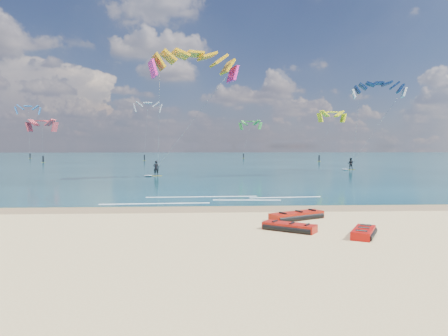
% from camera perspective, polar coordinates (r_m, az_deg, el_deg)
% --- Properties ---
extents(ground, '(320.00, 320.00, 0.00)m').
position_cam_1_polar(ground, '(59.01, -3.05, -0.26)').
color(ground, tan).
rests_on(ground, ground).
extents(wet_sand_strip, '(320.00, 2.40, 0.01)m').
position_cam_1_polar(wet_sand_strip, '(22.18, -3.39, -5.88)').
color(wet_sand_strip, brown).
rests_on(wet_sand_strip, ground).
extents(sea, '(320.00, 200.00, 0.04)m').
position_cam_1_polar(sea, '(122.96, -2.94, 1.51)').
color(sea, '#0A2D37').
rests_on(sea, ground).
extents(packed_kite_left, '(3.17, 2.37, 0.41)m').
position_cam_1_polar(packed_kite_left, '(19.41, 10.34, -7.24)').
color(packed_kite_left, '#A91709').
rests_on(packed_kite_left, ground).
extents(packed_kite_mid, '(2.53, 2.18, 0.37)m').
position_cam_1_polar(packed_kite_mid, '(16.82, 9.31, -8.84)').
color(packed_kite_mid, '#A5140B').
rests_on(packed_kite_mid, ground).
extents(packed_kite_right, '(1.89, 2.26, 0.37)m').
position_cam_1_polar(packed_kite_right, '(16.48, 19.30, -9.23)').
color(packed_kite_right, '#B70D07').
rests_on(packed_kite_right, ground).
extents(kitesurfer_main, '(12.44, 8.66, 14.51)m').
position_cam_1_polar(kitesurfer_main, '(43.46, -7.00, 8.23)').
color(kitesurfer_main, gold).
rests_on(kitesurfer_main, sea).
extents(kitesurfer_far, '(8.29, 6.38, 13.43)m').
position_cam_1_polar(kitesurfer_far, '(59.87, 19.54, 6.45)').
color(kitesurfer_far, gold).
rests_on(kitesurfer_far, sea).
extents(shoreline_foam, '(14.15, 3.65, 0.01)m').
position_cam_1_polar(shoreline_foam, '(25.92, -1.13, -4.48)').
color(shoreline_foam, white).
rests_on(shoreline_foam, ground).
extents(distant_kites, '(81.91, 31.89, 14.41)m').
position_cam_1_polar(distant_kites, '(98.50, -10.13, 4.51)').
color(distant_kites, '#2762A9').
rests_on(distant_kites, ground).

